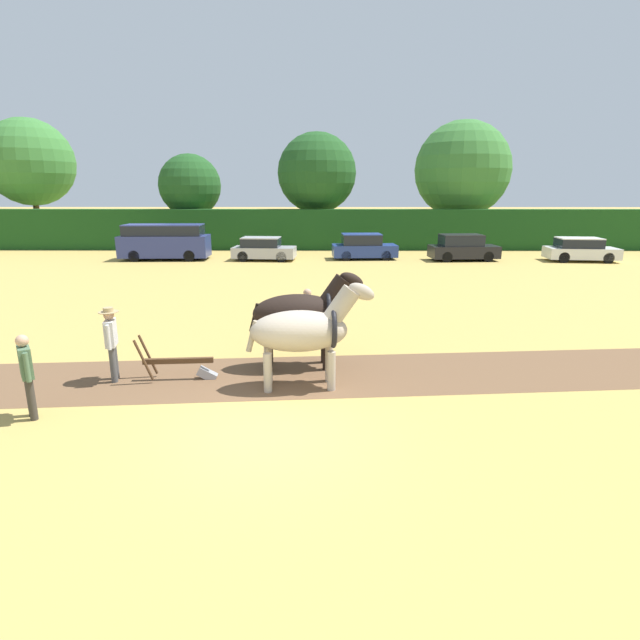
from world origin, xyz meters
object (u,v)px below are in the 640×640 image
(tree_center_left, at_px, (317,173))
(plow, at_px, (185,366))
(parked_car_center_left, at_px, (363,247))
(parked_car_left, at_px, (263,249))
(parked_car_center, at_px, (463,248))
(tree_far_left, at_px, (30,162))
(tree_center, at_px, (462,170))
(farmer_at_plow, at_px, (111,338))
(parked_van, at_px, (165,242))
(draft_horse_lead_left, at_px, (304,330))
(draft_horse_lead_right, at_px, (302,313))
(farmer_onlooker_left, at_px, (27,370))
(farmer_beside_team, at_px, (307,313))
(parked_car_center_right, at_px, (580,250))
(tree_left, at_px, (190,186))

(tree_center_left, height_order, plow, tree_center_left)
(plow, height_order, parked_car_center_left, parked_car_center_left)
(tree_center_left, bearing_deg, parked_car_left, -111.77)
(tree_center_left, xyz_separation_m, parked_car_center_left, (3.03, -7.43, -4.70))
(plow, height_order, parked_car_center, parked_car_center)
(tree_far_left, height_order, tree_center, tree_far_left)
(farmer_at_plow, bearing_deg, parked_car_center, 43.76)
(tree_center, relative_size, parked_van, 1.72)
(tree_far_left, distance_m, draft_horse_lead_left, 37.76)
(draft_horse_lead_right, bearing_deg, parked_car_left, 94.71)
(tree_center_left, bearing_deg, tree_far_left, 176.31)
(farmer_at_plow, distance_m, parked_car_center_left, 22.01)
(tree_center_left, relative_size, farmer_onlooker_left, 5.07)
(farmer_onlooker_left, height_order, parked_car_left, farmer_onlooker_left)
(tree_far_left, xyz_separation_m, farmer_beside_team, (22.41, -27.02, -5.35))
(tree_center_left, distance_m, parked_van, 12.93)
(draft_horse_lead_right, bearing_deg, tree_center, 63.73)
(parked_car_center, bearing_deg, parked_car_center_left, 170.44)
(draft_horse_lead_right, xyz_separation_m, farmer_at_plow, (-4.25, -0.97, -0.36))
(farmer_onlooker_left, height_order, parked_van, parked_van)
(draft_horse_lead_left, xyz_separation_m, parked_van, (-9.49, 20.73, -0.18))
(parked_car_center_left, bearing_deg, parked_car_left, -178.22)
(draft_horse_lead_right, height_order, parked_car_center_right, draft_horse_lead_right)
(tree_center, xyz_separation_m, parked_van, (-20.54, -8.96, -4.61))
(tree_far_left, distance_m, farmer_at_plow, 35.12)
(tree_center_left, bearing_deg, draft_horse_lead_left, -89.75)
(farmer_at_plow, xyz_separation_m, parked_car_center, (13.35, 20.20, -0.25))
(parked_car_left, bearing_deg, tree_center, 36.87)
(parked_car_center_left, bearing_deg, farmer_beside_team, -102.89)
(draft_horse_lead_right, xyz_separation_m, farmer_beside_team, (0.08, 1.66, -0.42))
(tree_left, distance_m, parked_car_center_right, 27.31)
(tree_center_left, height_order, farmer_at_plow, tree_center_left)
(tree_center_left, height_order, tree_center, tree_center)
(tree_center_left, bearing_deg, parked_van, -140.23)
(farmer_onlooker_left, height_order, parked_car_center_left, farmer_onlooker_left)
(tree_far_left, xyz_separation_m, parked_car_center, (31.43, -9.45, -5.53))
(parked_van, xyz_separation_m, parked_car_center, (18.47, -0.22, -0.36))
(draft_horse_lead_right, height_order, plow, draft_horse_lead_right)
(farmer_at_plow, distance_m, parked_car_center, 24.21)
(draft_horse_lead_left, bearing_deg, parked_car_center, 61.55)
(parked_car_left, bearing_deg, plow, -84.15)
(draft_horse_lead_right, relative_size, parked_van, 0.52)
(tree_left, height_order, tree_center, tree_center)
(tree_center_left, relative_size, parked_van, 1.54)
(farmer_beside_team, distance_m, parked_car_center, 19.75)
(plow, xyz_separation_m, farmer_beside_team, (2.75, 2.52, 0.62))
(tree_far_left, relative_size, farmer_onlooker_left, 5.79)
(plow, relative_size, farmer_at_plow, 1.05)
(parked_car_center_right, bearing_deg, tree_far_left, 171.51)
(parked_car_center_left, bearing_deg, tree_center, 42.83)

